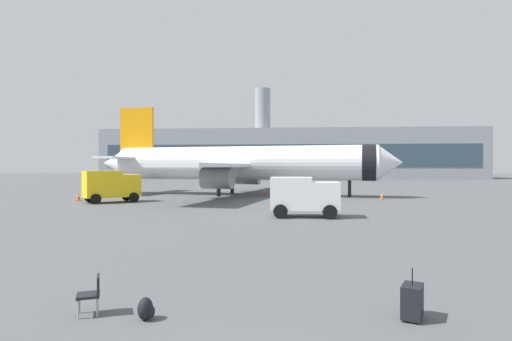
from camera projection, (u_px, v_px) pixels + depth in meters
name	position (u px, v px, depth m)	size (l,w,h in m)	color
airplane_at_gate	(240.00, 163.00, 47.56)	(35.66, 32.34, 10.50)	white
service_truck	(111.00, 185.00, 38.06)	(5.12, 4.72, 2.90)	yellow
cargo_van	(304.00, 195.00, 27.03)	(4.45, 2.42, 2.60)	white
safety_cone_near	(78.00, 197.00, 39.95)	(0.44, 0.44, 0.81)	#F2590C
safety_cone_mid	(382.00, 196.00, 41.09)	(0.44, 0.44, 0.82)	#F2590C
safety_cone_far	(265.00, 192.00, 49.27)	(0.44, 0.44, 0.60)	#F2590C
rolling_suitcase	(412.00, 301.00, 8.96)	(0.62, 0.75, 1.10)	black
traveller_backpack	(146.00, 309.00, 8.91)	(0.36, 0.40, 0.48)	black
gate_chair	(92.00, 292.00, 9.23)	(0.64, 0.64, 0.86)	black
terminal_building	(288.00, 154.00, 118.99)	(104.95, 16.34, 25.68)	gray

